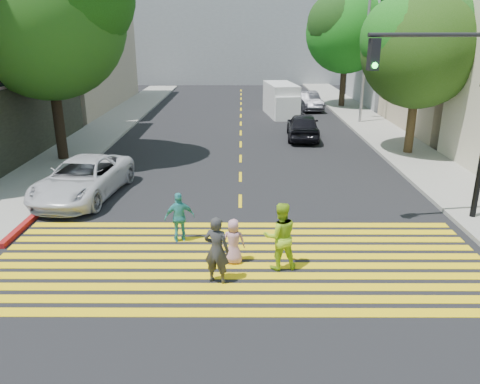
{
  "coord_description": "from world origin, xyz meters",
  "views": [
    {
      "loc": [
        0.04,
        -10.18,
        5.99
      ],
      "look_at": [
        0.0,
        3.0,
        1.4
      ],
      "focal_mm": 35.0,
      "sensor_mm": 36.0,
      "label": 1
    }
  ],
  "objects_px": {
    "pedestrian_woman": "(280,236)",
    "traffic_signal": "(458,98)",
    "pedestrian_man": "(217,250)",
    "tree_right_far": "(347,27)",
    "silver_car": "(286,98)",
    "tree_right_near": "(422,44)",
    "white_sedan": "(83,179)",
    "pedestrian_child": "(234,241)",
    "dark_car_parked": "(308,101)",
    "white_van": "(281,101)",
    "tree_left": "(47,11)",
    "dark_car_near": "(303,126)",
    "pedestrian_extra": "(180,217)"
  },
  "relations": [
    {
      "from": "pedestrian_man",
      "to": "silver_car",
      "type": "xyz_separation_m",
      "value": [
        4.27,
        28.79,
        -0.22
      ]
    },
    {
      "from": "pedestrian_extra",
      "to": "silver_car",
      "type": "distance_m",
      "value": 26.95
    },
    {
      "from": "tree_right_far",
      "to": "pedestrian_man",
      "type": "distance_m",
      "value": 29.63
    },
    {
      "from": "pedestrian_woman",
      "to": "pedestrian_extra",
      "type": "distance_m",
      "value": 3.29
    },
    {
      "from": "pedestrian_extra",
      "to": "tree_right_near",
      "type": "bearing_deg",
      "value": -150.27
    },
    {
      "from": "pedestrian_extra",
      "to": "white_van",
      "type": "distance_m",
      "value": 22.01
    },
    {
      "from": "white_sedan",
      "to": "silver_car",
      "type": "relative_size",
      "value": 1.16
    },
    {
      "from": "white_sedan",
      "to": "pedestrian_man",
      "type": "bearing_deg",
      "value": -42.51
    },
    {
      "from": "dark_car_near",
      "to": "dark_car_parked",
      "type": "xyz_separation_m",
      "value": [
        1.68,
        10.33,
        -0.04
      ]
    },
    {
      "from": "tree_right_near",
      "to": "pedestrian_extra",
      "type": "distance_m",
      "value": 15.21
    },
    {
      "from": "tree_left",
      "to": "dark_car_near",
      "type": "relative_size",
      "value": 2.28
    },
    {
      "from": "pedestrian_child",
      "to": "tree_right_near",
      "type": "bearing_deg",
      "value": -122.6
    },
    {
      "from": "tree_right_near",
      "to": "dark_car_near",
      "type": "relative_size",
      "value": 1.8
    },
    {
      "from": "pedestrian_man",
      "to": "pedestrian_woman",
      "type": "height_order",
      "value": "pedestrian_woman"
    },
    {
      "from": "pedestrian_woman",
      "to": "traffic_signal",
      "type": "xyz_separation_m",
      "value": [
        5.49,
        3.08,
        3.14
      ]
    },
    {
      "from": "white_sedan",
      "to": "pedestrian_child",
      "type": "bearing_deg",
      "value": -35.38
    },
    {
      "from": "tree_right_near",
      "to": "traffic_signal",
      "type": "relative_size",
      "value": 1.27
    },
    {
      "from": "tree_left",
      "to": "dark_car_near",
      "type": "height_order",
      "value": "tree_left"
    },
    {
      "from": "white_sedan",
      "to": "tree_right_far",
      "type": "bearing_deg",
      "value": 63.95
    },
    {
      "from": "traffic_signal",
      "to": "white_sedan",
      "type": "bearing_deg",
      "value": 159.71
    },
    {
      "from": "pedestrian_extra",
      "to": "white_sedan",
      "type": "height_order",
      "value": "pedestrian_extra"
    },
    {
      "from": "pedestrian_man",
      "to": "dark_car_near",
      "type": "relative_size",
      "value": 0.4
    },
    {
      "from": "pedestrian_child",
      "to": "white_van",
      "type": "bearing_deg",
      "value": -93.58
    },
    {
      "from": "pedestrian_child",
      "to": "silver_car",
      "type": "bearing_deg",
      "value": -93.76
    },
    {
      "from": "pedestrian_woman",
      "to": "silver_car",
      "type": "relative_size",
      "value": 0.41
    },
    {
      "from": "pedestrian_woman",
      "to": "silver_car",
      "type": "bearing_deg",
      "value": -104.46
    },
    {
      "from": "pedestrian_woman",
      "to": "white_sedan",
      "type": "bearing_deg",
      "value": -47.59
    },
    {
      "from": "pedestrian_woman",
      "to": "dark_car_near",
      "type": "distance_m",
      "value": 15.69
    },
    {
      "from": "tree_right_near",
      "to": "tree_left",
      "type": "bearing_deg",
      "value": -175.74
    },
    {
      "from": "traffic_signal",
      "to": "dark_car_parked",
      "type": "bearing_deg",
      "value": 84.05
    },
    {
      "from": "pedestrian_woman",
      "to": "traffic_signal",
      "type": "distance_m",
      "value": 7.04
    },
    {
      "from": "white_van",
      "to": "tree_right_near",
      "type": "bearing_deg",
      "value": -71.09
    },
    {
      "from": "pedestrian_man",
      "to": "pedestrian_child",
      "type": "bearing_deg",
      "value": -93.83
    },
    {
      "from": "silver_car",
      "to": "pedestrian_man",
      "type": "bearing_deg",
      "value": 76.97
    },
    {
      "from": "pedestrian_extra",
      "to": "white_van",
      "type": "height_order",
      "value": "white_van"
    },
    {
      "from": "tree_right_far",
      "to": "silver_car",
      "type": "relative_size",
      "value": 2.03
    },
    {
      "from": "dark_car_parked",
      "to": "white_van",
      "type": "xyz_separation_m",
      "value": [
        -2.3,
        -2.65,
        0.38
      ]
    },
    {
      "from": "tree_right_far",
      "to": "silver_car",
      "type": "bearing_deg",
      "value": 167.72
    },
    {
      "from": "tree_left",
      "to": "traffic_signal",
      "type": "relative_size",
      "value": 1.6
    },
    {
      "from": "tree_right_far",
      "to": "pedestrian_woman",
      "type": "xyz_separation_m",
      "value": [
        -7.16,
        -27.08,
        -5.23
      ]
    },
    {
      "from": "traffic_signal",
      "to": "silver_car",
      "type": "bearing_deg",
      "value": 87.29
    },
    {
      "from": "tree_left",
      "to": "pedestrian_woman",
      "type": "bearing_deg",
      "value": -48.32
    },
    {
      "from": "tree_right_far",
      "to": "dark_car_near",
      "type": "height_order",
      "value": "tree_right_far"
    },
    {
      "from": "pedestrian_man",
      "to": "white_van",
      "type": "relative_size",
      "value": 0.35
    },
    {
      "from": "pedestrian_man",
      "to": "traffic_signal",
      "type": "distance_m",
      "value": 8.67
    },
    {
      "from": "tree_right_near",
      "to": "pedestrian_man",
      "type": "distance_m",
      "value": 16.17
    },
    {
      "from": "pedestrian_man",
      "to": "pedestrian_extra",
      "type": "height_order",
      "value": "pedestrian_man"
    },
    {
      "from": "pedestrian_child",
      "to": "white_sedan",
      "type": "bearing_deg",
      "value": -38.31
    },
    {
      "from": "tree_right_near",
      "to": "pedestrian_extra",
      "type": "xyz_separation_m",
      "value": [
        -10.29,
        -10.21,
        -4.61
      ]
    },
    {
      "from": "tree_right_far",
      "to": "white_van",
      "type": "xyz_separation_m",
      "value": [
        -5.26,
        -3.91,
        -5.06
      ]
    }
  ]
}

